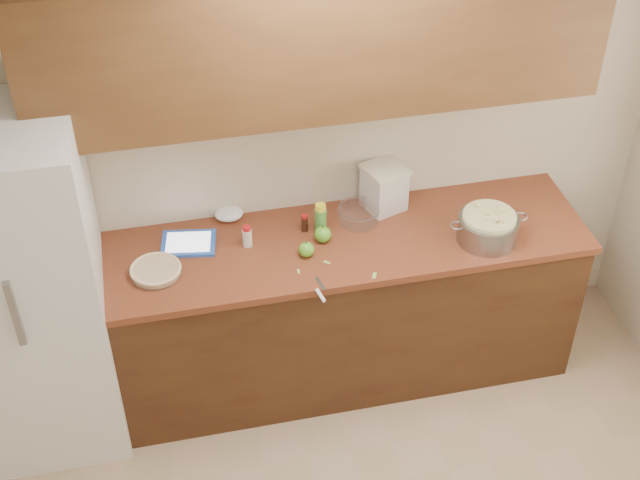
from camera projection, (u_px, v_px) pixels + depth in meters
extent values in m
plane|color=white|center=(458.00, 86.00, 2.24)|extent=(3.60, 3.60, 0.00)
plane|color=beige|center=(312.00, 143.00, 4.42)|extent=(3.60, 0.00, 3.60)
cube|color=#462913|center=(326.00, 312.00, 4.72)|extent=(2.60, 0.65, 0.88)
cube|color=brown|center=(326.00, 245.00, 4.43)|extent=(2.64, 0.68, 0.04)
cube|color=brown|center=(319.00, 38.00, 3.89)|extent=(2.60, 0.34, 0.70)
cube|color=white|center=(28.00, 292.00, 4.16)|extent=(0.70, 0.70, 1.80)
cylinder|color=silver|center=(156.00, 271.00, 4.22)|extent=(0.25, 0.25, 0.03)
cylinder|color=beige|center=(156.00, 271.00, 4.22)|extent=(0.23, 0.23, 0.03)
torus|color=beige|center=(155.00, 269.00, 4.21)|extent=(0.25, 0.25, 0.02)
cylinder|color=gray|center=(488.00, 229.00, 4.40)|extent=(0.30, 0.30, 0.13)
torus|color=gray|center=(457.00, 225.00, 4.34)|extent=(0.07, 0.07, 0.01)
torus|color=gray|center=(521.00, 216.00, 4.40)|extent=(0.07, 0.07, 0.01)
cylinder|color=beige|center=(488.00, 226.00, 4.39)|extent=(0.26, 0.26, 0.14)
cube|color=silver|center=(384.00, 189.00, 4.58)|extent=(0.23, 0.23, 0.23)
cube|color=beige|center=(385.00, 169.00, 4.50)|extent=(0.25, 0.25, 0.02)
cube|color=blue|center=(188.00, 243.00, 4.40)|extent=(0.29, 0.24, 0.02)
cube|color=white|center=(188.00, 242.00, 4.39)|extent=(0.24, 0.19, 0.00)
cube|color=gray|center=(320.00, 283.00, 4.18)|extent=(0.04, 0.10, 0.00)
cylinder|color=white|center=(321.00, 295.00, 4.10)|extent=(0.03, 0.09, 0.02)
cylinder|color=#4C8C38|center=(320.00, 220.00, 4.44)|extent=(0.06, 0.06, 0.14)
cylinder|color=yellow|center=(320.00, 207.00, 4.39)|extent=(0.05, 0.05, 0.03)
cylinder|color=beige|center=(247.00, 238.00, 4.37)|extent=(0.05, 0.05, 0.10)
cylinder|color=red|center=(247.00, 228.00, 4.33)|extent=(0.04, 0.04, 0.02)
cylinder|color=black|center=(305.00, 224.00, 4.47)|extent=(0.03, 0.03, 0.08)
cylinder|color=red|center=(305.00, 216.00, 4.43)|extent=(0.03, 0.03, 0.02)
cylinder|color=silver|center=(359.00, 214.00, 4.53)|extent=(0.21, 0.21, 0.08)
torus|color=silver|center=(359.00, 209.00, 4.51)|extent=(0.22, 0.22, 0.01)
ellipsoid|color=white|center=(229.00, 214.00, 4.55)|extent=(0.17, 0.14, 0.06)
sphere|color=#569F24|center=(306.00, 250.00, 4.31)|extent=(0.08, 0.08, 0.08)
cylinder|color=#3F2D19|center=(306.00, 242.00, 4.28)|extent=(0.01, 0.01, 0.01)
sphere|color=#569F24|center=(323.00, 234.00, 4.40)|extent=(0.08, 0.08, 0.08)
cylinder|color=#3F2D19|center=(323.00, 227.00, 4.37)|extent=(0.01, 0.01, 0.01)
cube|color=#9CC05D|center=(374.00, 276.00, 4.22)|extent=(0.03, 0.05, 0.00)
cube|color=#9CC05D|center=(327.00, 262.00, 4.29)|extent=(0.04, 0.03, 0.00)
cube|color=#9CC05D|center=(298.00, 271.00, 4.24)|extent=(0.02, 0.03, 0.00)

